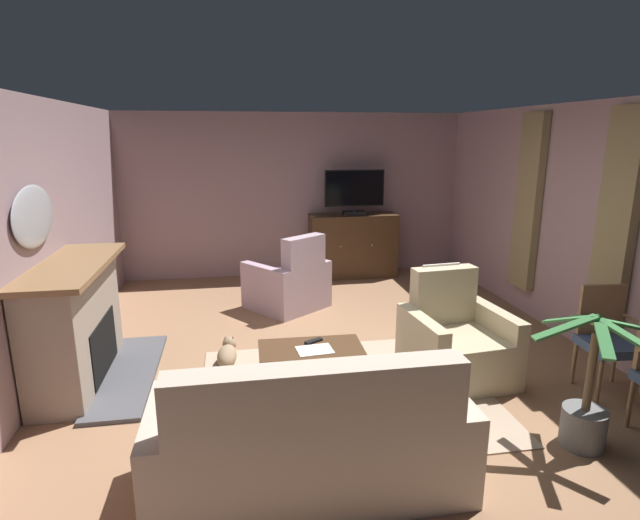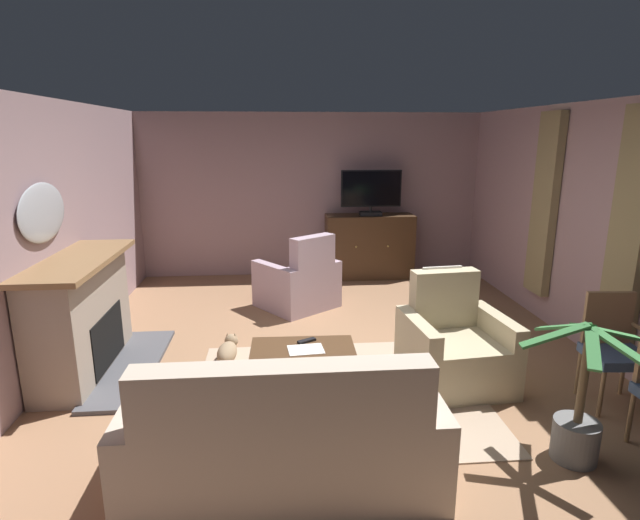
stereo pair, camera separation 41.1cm
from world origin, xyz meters
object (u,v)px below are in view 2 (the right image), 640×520
tv_remote (307,341)px  wall_mirror_oval (43,213)px  sofa_floral (284,445)px  armchair_near_window (454,349)px  folded_newspaper (306,350)px  fireplace (84,318)px  tv_cabinet (369,248)px  side_chair_mid_row (614,346)px  potted_plant_tall_palm_by_window (577,425)px  cat (228,351)px  coffee_table (303,354)px  television (371,191)px  armchair_in_far_corner (299,284)px

tv_remote → wall_mirror_oval: bearing=137.2°
wall_mirror_oval → sofa_floral: (2.13, -1.89, -1.24)m
armchair_near_window → folded_newspaper: bearing=-170.9°
folded_newspaper → fireplace: bearing=154.5°
tv_cabinet → side_chair_mid_row: 4.29m
wall_mirror_oval → side_chair_mid_row: wall_mirror_oval is taller
folded_newspaper → sofa_floral: size_ratio=0.15×
armchair_near_window → potted_plant_tall_palm_by_window: (0.47, -1.20, -0.07)m
wall_mirror_oval → cat: wall_mirror_oval is taller
fireplace → tv_cabinet: 4.54m
fireplace → sofa_floral: size_ratio=0.86×
fireplace → folded_newspaper: bearing=-20.1°
fireplace → wall_mirror_oval: size_ratio=1.85×
sofa_floral → coffee_table: bearing=81.2°
tv_cabinet → armchair_near_window: size_ratio=1.36×
side_chair_mid_row → potted_plant_tall_palm_by_window: size_ratio=0.93×
television → folded_newspaper: size_ratio=3.15×
folded_newspaper → armchair_in_far_corner: 2.46m
folded_newspaper → coffee_table: bearing=104.0°
cat → tv_cabinet: bearing=55.9°
wall_mirror_oval → cat: 2.16m
tv_remote → coffee_table: bearing=-140.6°
fireplace → folded_newspaper: (2.09, -0.77, -0.07)m
television → potted_plant_tall_palm_by_window: 4.93m
television → armchair_in_far_corner: 2.08m
armchair_near_window → potted_plant_tall_palm_by_window: same height
fireplace → wall_mirror_oval: (-0.25, -0.00, 1.02)m
coffee_table → side_chair_mid_row: (2.62, -0.31, 0.11)m
folded_newspaper → armchair_near_window: size_ratio=0.29×
tv_remote → cat: (-0.77, 0.70, -0.38)m
coffee_table → sofa_floral: size_ratio=0.45×
tv_cabinet → tv_remote: 3.87m
fireplace → coffee_table: fireplace is taller
potted_plant_tall_palm_by_window → wall_mirror_oval: bearing=157.4°
coffee_table → armchair_in_far_corner: size_ratio=0.75×
tv_cabinet → potted_plant_tall_palm_by_window: potted_plant_tall_palm_by_window is taller
folded_newspaper → cat: bearing=125.5°
wall_mirror_oval → armchair_near_window: 3.96m
fireplace → television: size_ratio=1.83×
television → side_chair_mid_row: bearing=-71.5°
coffee_table → sofa_floral: 1.21m
potted_plant_tall_palm_by_window → cat: (-2.61, 1.85, -0.16)m
folded_newspaper → armchair_near_window: (1.38, 0.22, -0.14)m
television → side_chair_mid_row: size_ratio=0.99×
side_chair_mid_row → potted_plant_tall_palm_by_window: (-0.74, -0.73, -0.25)m
television → wall_mirror_oval: bearing=-140.0°
armchair_near_window → tv_cabinet: bearing=92.1°
wall_mirror_oval → folded_newspaper: wall_mirror_oval is taller
tv_remote → sofa_floral: bearing=-128.5°
television → side_chair_mid_row: 4.33m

